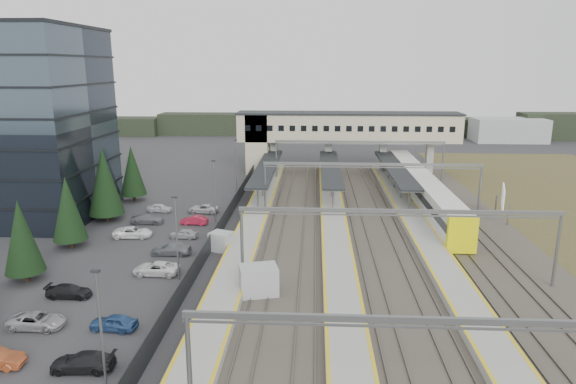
# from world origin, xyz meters

# --- Properties ---
(ground) EXTENTS (220.00, 220.00, 0.00)m
(ground) POSITION_xyz_m (0.00, 0.00, 0.00)
(ground) COLOR #2B2B2D
(ground) RESTS_ON ground
(conifer_row) EXTENTS (4.42, 49.82, 9.50)m
(conifer_row) POSITION_xyz_m (-22.00, -3.86, 4.84)
(conifer_row) COLOR black
(conifer_row) RESTS_ON ground
(car_park) EXTENTS (10.54, 44.55, 1.26)m
(car_park) POSITION_xyz_m (-13.11, -5.95, 0.59)
(car_park) COLOR #95411F
(car_park) RESTS_ON ground
(lampposts) EXTENTS (0.50, 53.25, 8.07)m
(lampposts) POSITION_xyz_m (-8.00, 1.25, 4.34)
(lampposts) COLOR slate
(lampposts) RESTS_ON ground
(fence) EXTENTS (0.08, 90.00, 2.00)m
(fence) POSITION_xyz_m (-6.50, 5.00, 1.00)
(fence) COLOR #26282B
(fence) RESTS_ON ground
(relay_cabin_near) EXTENTS (3.71, 3.09, 2.69)m
(relay_cabin_near) POSITION_xyz_m (-0.19, -10.89, 1.34)
(relay_cabin_near) COLOR #9A9D9E
(relay_cabin_near) RESTS_ON ground
(relay_cabin_far) EXTENTS (2.76, 2.57, 2.03)m
(relay_cabin_far) POSITION_xyz_m (-5.45, 0.10, 1.02)
(relay_cabin_far) COLOR #9A9D9E
(relay_cabin_far) RESTS_ON ground
(rail_corridor) EXTENTS (34.00, 90.00, 0.92)m
(rail_corridor) POSITION_xyz_m (9.34, 5.00, 0.29)
(rail_corridor) COLOR #3B372E
(rail_corridor) RESTS_ON ground
(canopies) EXTENTS (23.10, 30.00, 3.28)m
(canopies) POSITION_xyz_m (7.00, 27.00, 3.92)
(canopies) COLOR black
(canopies) RESTS_ON ground
(footbridge) EXTENTS (40.40, 6.40, 11.20)m
(footbridge) POSITION_xyz_m (7.70, 42.00, 7.93)
(footbridge) COLOR tan
(footbridge) RESTS_ON ground
(gantries) EXTENTS (28.40, 62.28, 7.17)m
(gantries) POSITION_xyz_m (12.00, 3.00, 6.00)
(gantries) COLOR slate
(gantries) RESTS_ON ground
(train) EXTENTS (3.11, 43.22, 3.91)m
(train) POSITION_xyz_m (20.00, 20.95, 2.22)
(train) COLOR silver
(train) RESTS_ON ground
(billboard) EXTENTS (1.81, 5.24, 4.54)m
(billboard) POSITION_xyz_m (28.50, 12.50, 3.01)
(billboard) COLOR slate
(billboard) RESTS_ON ground
(treeline_far) EXTENTS (170.00, 19.00, 7.00)m
(treeline_far) POSITION_xyz_m (23.81, 92.28, 2.95)
(treeline_far) COLOR black
(treeline_far) RESTS_ON ground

